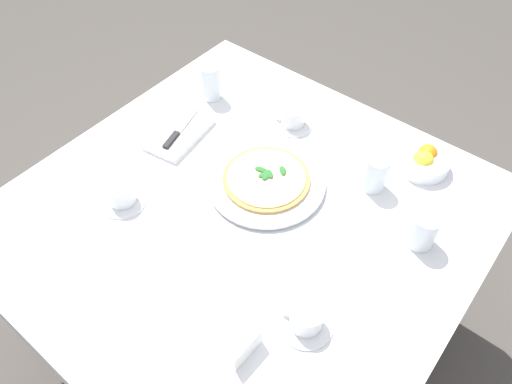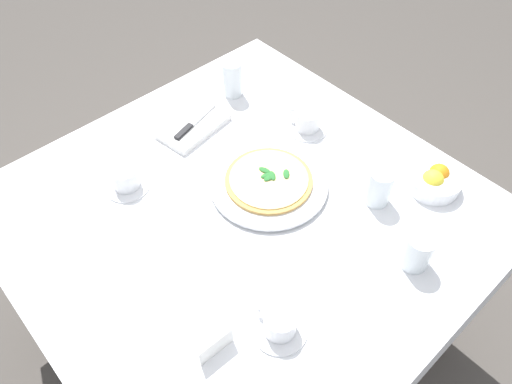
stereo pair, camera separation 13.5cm
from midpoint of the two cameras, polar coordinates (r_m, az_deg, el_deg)
ground_plane at (r=1.96m, az=-2.94°, el=-15.47°), size 8.00×8.00×0.00m
dining_table at (r=1.43m, az=-3.89°, el=-5.25°), size 1.20×1.20×0.72m
pizza_plate at (r=1.39m, az=-1.56°, el=1.09°), size 0.34×0.34×0.02m
pizza at (r=1.38m, az=-1.57°, el=1.48°), size 0.25×0.25×0.02m
coffee_cup_far_right at (r=1.40m, az=-18.29°, el=-0.40°), size 0.13×0.13×0.07m
coffee_cup_far_left at (r=1.56m, az=1.87°, el=8.73°), size 0.13×0.13×0.07m
coffee_cup_center_back at (r=1.13m, az=2.43°, el=-14.89°), size 0.13×0.13×0.07m
water_glass_back_corner at (r=1.29m, az=16.23°, el=-4.67°), size 0.07×0.07×0.10m
water_glass_right_edge at (r=1.38m, az=11.17°, el=1.86°), size 0.07×0.07×0.11m
water_glass_left_edge at (r=1.67m, az=-7.67°, el=12.37°), size 0.06×0.06×0.12m
napkin_folded at (r=1.56m, az=-11.50°, el=6.63°), size 0.24×0.16×0.02m
dinner_knife at (r=1.55m, az=-11.53°, el=7.07°), size 0.19×0.07×0.01m
citrus_bowl at (r=1.48m, az=16.77°, el=3.43°), size 0.15×0.15×0.07m
menu_card at (r=1.10m, az=-4.57°, el=-18.36°), size 0.09×0.01×0.06m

